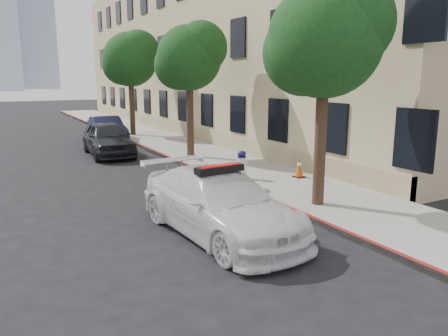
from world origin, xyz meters
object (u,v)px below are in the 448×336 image
at_px(police_car, 219,203).
at_px(traffic_cone, 299,168).
at_px(fire_hydrant, 242,165).
at_px(parked_car_mid, 108,139).
at_px(parked_car_far, 107,129).

bearing_deg(police_car, traffic_cone, 29.26).
relative_size(police_car, fire_hydrant, 5.40).
bearing_deg(fire_hydrant, parked_car_mid, 133.78).
bearing_deg(police_car, fire_hydrant, 48.81).
xyz_separation_m(fire_hydrant, traffic_cone, (1.76, -0.75, -0.13)).
distance_m(parked_car_mid, parked_car_far, 4.54).
bearing_deg(parked_car_mid, fire_hydrant, -68.18).
bearing_deg(fire_hydrant, traffic_cone, 1.57).
xyz_separation_m(police_car, traffic_cone, (4.61, 3.08, -0.23)).
xyz_separation_m(police_car, parked_car_far, (1.41, 15.50, -0.04)).
xyz_separation_m(parked_car_far, traffic_cone, (3.20, -12.41, -0.20)).
bearing_deg(fire_hydrant, parked_car_far, 121.83).
relative_size(parked_car_mid, parked_car_far, 1.08).
height_order(police_car, fire_hydrant, police_car).
bearing_deg(fire_hydrant, police_car, -101.95).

